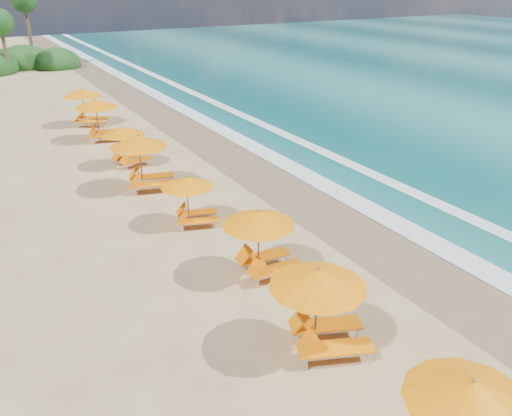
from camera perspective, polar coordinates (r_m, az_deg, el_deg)
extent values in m
plane|color=tan|center=(20.03, 0.00, -3.13)|extent=(160.00, 160.00, 0.00)
cube|color=#836E4E|center=(22.09, 9.04, -0.69)|extent=(4.00, 160.00, 0.01)
cube|color=white|center=(22.98, 11.98, 0.16)|extent=(1.20, 160.00, 0.01)
cube|color=white|center=(24.96, 17.19, 1.54)|extent=(0.80, 160.00, 0.01)
cone|color=orange|center=(10.87, 22.64, -18.19)|extent=(2.93, 2.93, 0.49)
sphere|color=olive|center=(10.69, 22.89, -17.10)|extent=(0.09, 0.09, 0.09)
cylinder|color=olive|center=(13.81, 6.66, -11.28)|extent=(0.06, 0.06, 2.47)
cone|color=orange|center=(13.24, 6.87, -7.66)|extent=(3.30, 3.30, 0.50)
sphere|color=olive|center=(13.10, 6.93, -6.64)|extent=(0.09, 0.09, 0.09)
cylinder|color=olive|center=(16.98, 0.27, -4.04)|extent=(0.06, 0.06, 2.34)
cone|color=orange|center=(16.54, 0.27, -1.08)|extent=(2.54, 2.54, 0.47)
sphere|color=olive|center=(16.43, 0.28, -0.26)|extent=(0.08, 0.08, 0.08)
cylinder|color=olive|center=(20.70, -7.52, 0.69)|extent=(0.05, 0.05, 2.02)
cone|color=orange|center=(20.38, -7.65, 2.85)|extent=(2.63, 2.63, 0.41)
sphere|color=olive|center=(20.30, -7.68, 3.44)|extent=(0.07, 0.07, 0.07)
cylinder|color=olive|center=(24.53, -12.58, 4.83)|extent=(0.06, 0.06, 2.58)
cone|color=orange|center=(24.20, -12.81, 7.22)|extent=(3.26, 3.26, 0.52)
sphere|color=olive|center=(24.12, -12.88, 7.87)|extent=(0.09, 0.09, 0.09)
cylinder|color=olive|center=(27.88, -14.27, 6.53)|extent=(0.05, 0.05, 2.12)
cone|color=orange|center=(27.63, -14.46, 8.26)|extent=(2.58, 2.58, 0.43)
sphere|color=olive|center=(27.57, -14.51, 8.73)|extent=(0.08, 0.08, 0.08)
cylinder|color=olive|center=(32.87, -17.05, 9.21)|extent=(0.06, 0.06, 2.48)
cone|color=orange|center=(32.63, -17.27, 10.95)|extent=(3.07, 3.07, 0.50)
sphere|color=olive|center=(32.57, -17.33, 11.42)|extent=(0.09, 0.09, 0.09)
cylinder|color=olive|center=(36.66, -18.43, 10.46)|extent=(0.06, 0.06, 2.39)
cone|color=orange|center=(36.46, -18.63, 11.97)|extent=(3.39, 3.39, 0.48)
sphere|color=olive|center=(36.41, -18.69, 12.38)|extent=(0.09, 0.09, 0.09)
ellipsoid|color=#163D14|center=(63.39, -24.15, 14.45)|extent=(5.60, 5.60, 3.64)
ellipsoid|color=#163D14|center=(61.83, -21.08, 14.68)|extent=(5.00, 5.00, 3.25)
cylinder|color=brown|center=(59.00, -25.92, 15.49)|extent=(0.36, 0.36, 5.00)
sphere|color=#163D14|center=(58.77, -26.39, 17.87)|extent=(2.60, 2.60, 2.60)
cylinder|color=brown|center=(63.17, -23.68, 17.15)|extent=(0.36, 0.36, 6.80)
sphere|color=#163D14|center=(62.95, -24.22, 20.19)|extent=(2.60, 2.60, 2.60)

